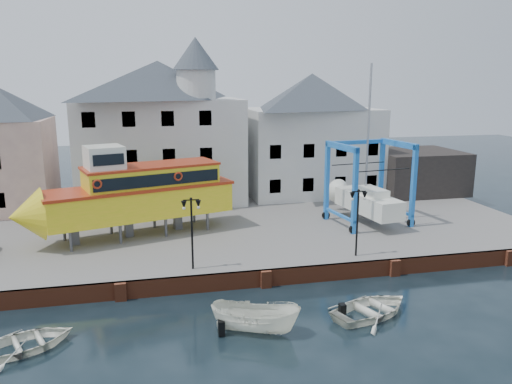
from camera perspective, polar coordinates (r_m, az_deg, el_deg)
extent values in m
plane|color=black|center=(28.99, 1.11, -10.80)|extent=(140.00, 140.00, 0.00)
cube|color=slate|center=(38.98, -2.73, -3.85)|extent=(44.00, 22.00, 1.00)
cube|color=brown|center=(28.91, 1.06, -9.80)|extent=(44.00, 0.25, 1.00)
cube|color=brown|center=(28.09, -15.22, -10.95)|extent=(0.60, 0.36, 1.00)
cube|color=brown|center=(28.75, 1.14, -9.93)|extent=(0.60, 0.36, 1.00)
cube|color=brown|center=(31.50, 15.58, -8.36)|extent=(0.60, 0.36, 1.00)
cube|color=brown|center=(35.86, 27.02, -6.72)|extent=(0.60, 0.36, 1.00)
cube|color=tan|center=(45.87, -27.20, 2.70)|extent=(8.00, 7.00, 7.50)
cube|color=silver|center=(44.78, -10.81, 4.63)|extent=(14.00, 8.00, 9.00)
pyramid|color=#363D45|center=(44.37, -11.13, 12.46)|extent=(14.00, 8.00, 3.20)
cube|color=black|center=(41.57, -18.04, -0.43)|extent=(1.00, 0.08, 1.20)
cube|color=black|center=(41.37, -13.90, -0.24)|extent=(1.00, 0.08, 1.20)
cube|color=black|center=(41.40, -9.75, -0.04)|extent=(1.00, 0.08, 1.20)
cube|color=black|center=(41.64, -5.63, 0.15)|extent=(1.00, 0.08, 1.20)
cube|color=black|center=(41.03, -18.32, 3.65)|extent=(1.00, 0.08, 1.20)
cube|color=black|center=(40.84, -14.12, 3.87)|extent=(1.00, 0.08, 1.20)
cube|color=black|center=(40.86, -9.91, 4.07)|extent=(1.00, 0.08, 1.20)
cube|color=black|center=(41.11, -5.72, 4.24)|extent=(1.00, 0.08, 1.20)
cube|color=black|center=(40.71, -18.61, 7.82)|extent=(1.00, 0.08, 1.20)
cube|color=black|center=(40.51, -14.35, 8.07)|extent=(1.00, 0.08, 1.20)
cube|color=black|center=(40.54, -10.07, 8.26)|extent=(1.00, 0.08, 1.20)
cube|color=black|center=(40.79, -5.81, 8.42)|extent=(1.00, 0.08, 1.20)
cylinder|color=silver|center=(42.18, -6.84, 12.06)|extent=(3.20, 3.20, 2.40)
cone|color=#363D45|center=(42.24, -6.93, 15.45)|extent=(3.80, 3.80, 2.60)
cube|color=silver|center=(47.85, 6.24, 4.67)|extent=(12.00, 8.00, 8.00)
pyramid|color=#363D45|center=(47.42, 6.41, 11.39)|extent=(12.00, 8.00, 3.20)
cube|color=black|center=(43.23, 2.20, 0.67)|extent=(1.00, 0.08, 1.20)
cube|color=black|center=(44.08, 5.97, 0.84)|extent=(1.00, 0.08, 1.20)
cube|color=black|center=(45.11, 9.59, 1.00)|extent=(1.00, 0.08, 1.20)
cube|color=black|center=(46.32, 13.03, 1.15)|extent=(1.00, 0.08, 1.20)
cube|color=black|center=(42.72, 2.23, 4.61)|extent=(1.00, 0.08, 1.20)
cube|color=black|center=(43.57, 6.06, 4.70)|extent=(1.00, 0.08, 1.20)
cube|color=black|center=(44.62, 9.73, 4.78)|extent=(1.00, 0.08, 1.20)
cube|color=black|center=(45.84, 13.22, 4.83)|extent=(1.00, 0.08, 1.20)
cube|color=black|center=(50.51, 17.74, 2.26)|extent=(8.00, 7.00, 4.00)
cylinder|color=black|center=(28.45, -7.32, -4.92)|extent=(0.12, 0.12, 4.00)
cube|color=black|center=(27.91, -7.44, -0.90)|extent=(0.90, 0.06, 0.06)
sphere|color=black|center=(27.89, -7.44, -0.76)|extent=(0.16, 0.16, 0.16)
cone|color=black|center=(27.94, -8.24, -1.48)|extent=(0.32, 0.32, 0.45)
sphere|color=white|center=(27.98, -8.23, -1.84)|extent=(0.18, 0.18, 0.18)
cone|color=black|center=(28.01, -6.61, -1.40)|extent=(0.32, 0.32, 0.45)
sphere|color=white|center=(28.05, -6.60, -1.76)|extent=(0.18, 0.18, 0.18)
cylinder|color=black|center=(30.93, 11.49, -3.65)|extent=(0.12, 0.12, 4.00)
cube|color=black|center=(30.43, 11.65, 0.06)|extent=(0.90, 0.06, 0.06)
sphere|color=black|center=(30.41, 11.66, 0.19)|extent=(0.16, 0.16, 0.16)
cone|color=black|center=(30.33, 10.94, -0.47)|extent=(0.32, 0.32, 0.45)
sphere|color=white|center=(30.37, 10.93, -0.80)|extent=(0.18, 0.18, 0.18)
cone|color=black|center=(30.65, 12.31, -0.39)|extent=(0.32, 0.32, 0.45)
sphere|color=white|center=(30.69, 12.30, -0.72)|extent=(0.18, 0.18, 0.18)
cylinder|color=#59595E|center=(33.59, -20.42, -5.27)|extent=(0.25, 0.25, 1.34)
cylinder|color=#59595E|center=(35.96, -21.07, -4.17)|extent=(0.25, 0.25, 1.34)
cylinder|color=#59595E|center=(34.15, -15.23, -4.62)|extent=(0.25, 0.25, 1.34)
cylinder|color=#59595E|center=(36.49, -16.22, -3.58)|extent=(0.25, 0.25, 1.34)
cylinder|color=#59595E|center=(34.99, -10.26, -3.96)|extent=(0.25, 0.25, 1.34)
cylinder|color=#59595E|center=(37.28, -11.54, -2.99)|extent=(0.25, 0.25, 1.34)
cylinder|color=#59595E|center=(36.08, -5.56, -3.31)|extent=(0.25, 0.25, 1.34)
cylinder|color=#59595E|center=(38.31, -7.09, -2.41)|extent=(0.25, 0.25, 1.34)
cube|color=#59595E|center=(34.83, -20.03, -4.61)|extent=(0.64, 0.58, 1.34)
cube|color=#59595E|center=(35.53, -14.34, -3.90)|extent=(0.64, 0.58, 1.34)
cube|color=#59595E|center=(36.56, -8.93, -3.19)|extent=(0.64, 0.58, 1.34)
cube|color=yellow|center=(35.33, -13.09, -1.15)|extent=(12.97, 6.88, 1.97)
cone|color=yellow|center=(34.11, -24.82, -2.49)|extent=(2.87, 3.82, 3.40)
cube|color=#A32C12|center=(35.10, -13.18, 0.55)|extent=(13.26, 7.10, 0.20)
cube|color=yellow|center=(35.23, -11.83, 1.70)|extent=(9.44, 5.50, 1.43)
cube|color=black|center=(33.78, -11.03, 1.35)|extent=(8.23, 2.55, 0.80)
cube|color=black|center=(36.68, -12.58, 2.16)|extent=(8.23, 2.55, 0.80)
cube|color=#A32C12|center=(35.10, -11.89, 2.98)|extent=(9.64, 5.64, 0.16)
cube|color=white|center=(34.19, -16.95, 3.70)|extent=(2.90, 2.90, 1.63)
cube|color=black|center=(33.03, -16.50, 3.55)|extent=(1.89, 0.62, 0.72)
torus|color=#A32C12|center=(32.69, -17.70, 0.85)|extent=(0.64, 0.30, 0.63)
torus|color=#A32C12|center=(34.14, -8.88, 1.78)|extent=(0.64, 0.30, 0.63)
cube|color=blue|center=(35.13, 11.24, 0.04)|extent=(0.34, 0.34, 6.06)
cylinder|color=black|center=(35.81, 11.05, -4.22)|extent=(0.63, 0.30, 0.61)
cube|color=blue|center=(38.53, 8.10, 1.25)|extent=(0.34, 0.34, 6.06)
cylinder|color=black|center=(39.15, 7.98, -2.66)|extent=(0.63, 0.30, 0.61)
cube|color=blue|center=(37.90, 17.54, 0.60)|extent=(0.34, 0.34, 6.06)
cylinder|color=black|center=(38.53, 17.28, -3.37)|extent=(0.63, 0.30, 0.61)
cube|color=blue|center=(41.07, 14.11, 1.70)|extent=(0.34, 0.34, 6.06)
cylinder|color=black|center=(41.65, 13.91, -1.99)|extent=(0.63, 0.30, 0.61)
cube|color=blue|center=(36.34, 9.76, 5.12)|extent=(0.90, 4.33, 0.42)
cube|color=blue|center=(37.32, 9.48, -2.58)|extent=(0.81, 4.32, 0.18)
cube|color=blue|center=(39.03, 16.01, 5.32)|extent=(0.90, 4.33, 0.42)
cube|color=blue|center=(39.93, 15.58, -1.87)|extent=(0.81, 4.32, 0.18)
cube|color=blue|center=(39.31, 11.38, 5.60)|extent=(5.19, 1.02, 0.30)
cube|color=white|center=(38.40, 12.68, -1.22)|extent=(2.87, 6.71, 1.39)
cone|color=white|center=(41.58, 9.79, -0.05)|extent=(2.16, 1.65, 1.99)
cube|color=#59595E|center=(38.65, 12.61, -2.65)|extent=(0.42, 1.57, 0.61)
cube|color=white|center=(37.84, 13.10, 0.04)|extent=(1.73, 2.76, 0.52)
cylinder|color=#99999E|center=(37.87, 12.72, 6.97)|extent=(0.18, 0.18, 9.52)
cube|color=black|center=(36.59, 14.21, 2.43)|extent=(4.57, 0.76, 0.05)
cube|color=black|center=(39.15, 11.63, 3.20)|extent=(4.57, 0.76, 0.05)
imported|color=white|center=(24.26, -0.08, -15.72)|extent=(4.55, 3.23, 1.65)
imported|color=white|center=(26.48, 13.09, -13.52)|extent=(5.40, 4.62, 0.94)
imported|color=white|center=(25.03, -24.94, -16.04)|extent=(5.06, 4.43, 0.87)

